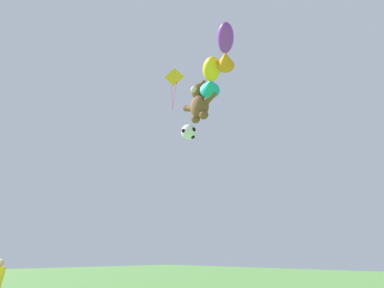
% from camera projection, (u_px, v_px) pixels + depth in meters
% --- Properties ---
extents(teddy_bear_kite, '(2.22, 0.98, 2.26)m').
position_uv_depth(teddy_bear_kite, '(199.00, 102.00, 13.08)').
color(teddy_bear_kite, brown).
extents(soccer_ball_kite, '(0.83, 0.82, 0.76)m').
position_uv_depth(soccer_ball_kite, '(189.00, 132.00, 12.66)').
color(soccer_ball_kite, white).
extents(fish_kite_goldfin, '(2.20, 2.21, 0.98)m').
position_uv_depth(fish_kite_goldfin, '(211.00, 78.00, 11.77)').
color(fish_kite_goldfin, yellow).
extents(fish_kite_violet, '(1.86, 2.10, 0.74)m').
position_uv_depth(fish_kite_violet, '(225.00, 49.00, 9.82)').
color(fish_kite_violet, purple).
extents(diamond_kite, '(0.91, 0.76, 2.67)m').
position_uv_depth(diamond_kite, '(174.00, 80.00, 14.27)').
color(diamond_kite, yellow).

